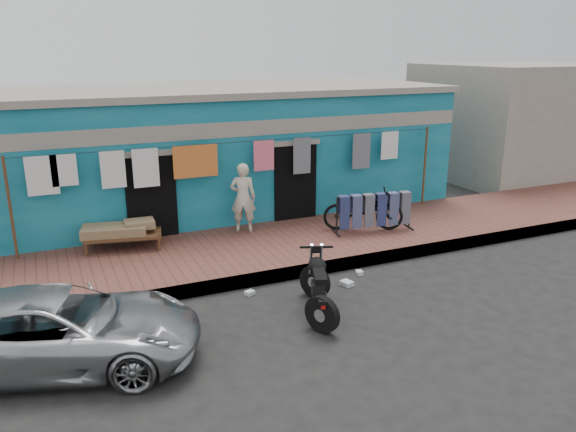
% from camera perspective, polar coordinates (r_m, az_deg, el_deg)
% --- Properties ---
extents(ground, '(80.00, 80.00, 0.00)m').
position_cam_1_polar(ground, '(9.83, 4.82, -9.53)').
color(ground, black).
rests_on(ground, ground).
extents(sidewalk, '(28.00, 3.00, 0.25)m').
position_cam_1_polar(sidewalk, '(12.28, -1.90, -3.35)').
color(sidewalk, brown).
rests_on(sidewalk, ground).
extents(curb, '(28.00, 0.10, 0.25)m').
position_cam_1_polar(curb, '(11.04, 0.96, -5.72)').
color(curb, gray).
rests_on(curb, ground).
extents(building, '(12.20, 5.20, 3.36)m').
position_cam_1_polar(building, '(15.53, -7.57, 6.76)').
color(building, '#0C657E').
rests_on(building, ground).
extents(neighbor_right, '(6.00, 5.00, 3.80)m').
position_cam_1_polar(neighbor_right, '(21.37, 22.30, 8.97)').
color(neighbor_right, '#9E9384').
rests_on(neighbor_right, ground).
extents(clothesline, '(10.06, 0.06, 2.10)m').
position_cam_1_polar(clothesline, '(12.74, -6.84, 5.22)').
color(clothesline, brown).
rests_on(clothesline, sidewalk).
extents(car, '(4.40, 2.96, 1.14)m').
position_cam_1_polar(car, '(8.65, -22.33, -10.52)').
color(car, '#AFB0B4').
rests_on(car, ground).
extents(seated_person, '(0.68, 0.58, 1.61)m').
position_cam_1_polar(seated_person, '(12.86, -4.59, 1.88)').
color(seated_person, beige).
rests_on(seated_person, sidewalk).
extents(bicycle, '(1.94, 1.35, 1.19)m').
position_cam_1_polar(bicycle, '(13.09, 7.68, 1.11)').
color(bicycle, black).
rests_on(bicycle, sidewalk).
extents(motorcycle, '(1.69, 2.02, 1.05)m').
position_cam_1_polar(motorcycle, '(9.49, 3.11, -7.00)').
color(motorcycle, black).
rests_on(motorcycle, ground).
extents(charpoy, '(1.96, 1.43, 0.56)m').
position_cam_1_polar(charpoy, '(12.35, -16.39, -1.95)').
color(charpoy, brown).
rests_on(charpoy, sidewalk).
extents(jeans_rack, '(2.03, 0.97, 0.92)m').
position_cam_1_polar(jeans_rack, '(13.08, 8.73, 0.42)').
color(jeans_rack, black).
rests_on(jeans_rack, sidewalk).
extents(litter_a, '(0.20, 0.18, 0.07)m').
position_cam_1_polar(litter_a, '(10.38, -3.92, -7.80)').
color(litter_a, silver).
rests_on(litter_a, ground).
extents(litter_b, '(0.15, 0.18, 0.08)m').
position_cam_1_polar(litter_b, '(11.32, 7.26, -5.74)').
color(litter_b, silver).
rests_on(litter_b, ground).
extents(litter_c, '(0.23, 0.26, 0.09)m').
position_cam_1_polar(litter_c, '(10.79, 5.99, -6.82)').
color(litter_c, silver).
rests_on(litter_c, ground).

